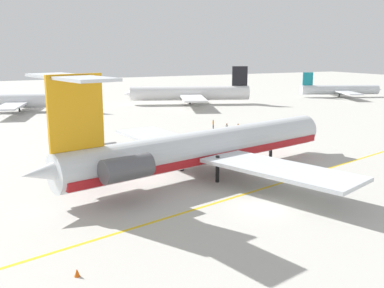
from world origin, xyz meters
The scene contains 10 objects.
ground centered at (0.00, 0.00, 0.00)m, with size 390.54×390.54×0.00m, color #B7B5AD.
main_jetliner centered at (-0.47, 12.29, 3.41)m, with size 42.53×37.95×12.50m.
airliner_mid_left centered at (-14.30, 81.07, 2.60)m, with size 28.94×29.02×8.84m.
airliner_mid_right centered at (28.82, 76.07, 2.99)m, with size 32.91×33.09×10.17m.
airliner_far_right centered at (80.50, 71.06, 2.27)m, with size 24.71×24.89×7.70m.
ground_crew_near_nose centered at (16.36, 34.04, 1.16)m, with size 0.29×0.40×1.83m.
ground_crew_near_tail centered at (16.67, 39.49, 1.06)m, with size 0.39×0.27×1.68m.
ground_crew_starboard centered at (18.42, 33.53, 1.10)m, with size 0.43×0.28×1.74m.
safety_cone_nose centered at (-18.73, -5.27, 0.28)m, with size 0.40×0.40×0.55m, color #EA590F.
taxiway_centreline centered at (0.70, 4.17, 0.00)m, with size 90.02×0.36×0.01m, color gold.
Camera 1 is at (-24.00, -32.77, 14.72)m, focal length 41.67 mm.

